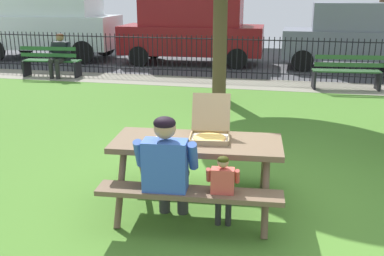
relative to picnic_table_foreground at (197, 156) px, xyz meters
The scene contains 15 objects.
ground 2.23m from the picnic_table_foreground, 69.14° to the left, with size 28.00×11.32×0.02m, color #4B7E2C.
cobblestone_walkway 7.04m from the picnic_table_foreground, 83.73° to the left, with size 28.00×1.40×0.01m, color gray.
street_asphalt 11.26m from the picnic_table_foreground, 86.09° to the left, with size 28.00×7.08×0.01m, color #424247.
picnic_table_foreground is the anchor object (origin of this frame).
pizza_box_open 0.31m from the picnic_table_foreground, 47.03° to the left, with size 0.48×0.57×0.44m.
pizza_slice_on_table 0.44m from the picnic_table_foreground, behind, with size 0.23×0.28×0.02m.
adult_at_table 0.55m from the picnic_table_foreground, 109.83° to the right, with size 0.62×0.61×1.19m.
child_at_table 0.63m from the picnic_table_foreground, 54.25° to the right, with size 0.33×0.32×0.83m.
iron_fence_streetside 7.71m from the picnic_table_foreground, 84.30° to the left, with size 19.26×0.03×1.15m.
park_bench_left 8.84m from the picnic_table_foreground, 129.35° to the left, with size 1.63×0.58×0.85m.
park_bench_center 7.21m from the picnic_table_foreground, 71.56° to the left, with size 1.63×0.61×0.85m.
person_on_park_bench 8.68m from the picnic_table_foreground, 127.90° to the left, with size 0.62×0.61×1.19m.
parked_car_far_left 12.44m from the picnic_table_foreground, 126.38° to the left, with size 4.77×2.22×2.46m.
parked_car_left 10.27m from the picnic_table_foreground, 102.76° to the left, with size 4.67×2.09×2.08m.
parked_car_center 10.35m from the picnic_table_foreground, 75.33° to the left, with size 3.92×1.87×1.98m.
Camera 1 is at (0.15, -4.72, 2.29)m, focal length 41.40 mm.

